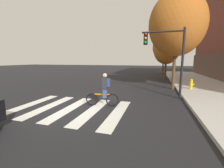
{
  "coord_description": "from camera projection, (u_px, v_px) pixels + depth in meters",
  "views": [
    {
      "loc": [
        3.78,
        -6.07,
        2.33
      ],
      "look_at": [
        1.77,
        0.81,
        1.17
      ],
      "focal_mm": 23.6,
      "sensor_mm": 36.0,
      "label": 1
    }
  ],
  "objects": [
    {
      "name": "ground_plane",
      "position": [
        72.0,
        109.0,
        7.17
      ],
      "size": [
        120.0,
        120.0,
        0.0
      ],
      "primitive_type": "plane",
      "color": "black"
    },
    {
      "name": "crosswalk_stripes",
      "position": [
        70.0,
        108.0,
        7.21
      ],
      "size": [
        5.34,
        3.8,
        0.01
      ],
      "color": "silver",
      "rests_on": "ground"
    },
    {
      "name": "cyclist",
      "position": [
        104.0,
        90.0,
        7.46
      ],
      "size": [
        1.7,
        0.39,
        1.69
      ],
      "color": "black",
      "rests_on": "ground"
    },
    {
      "name": "traffic_light_near",
      "position": [
        168.0,
        51.0,
        8.78
      ],
      "size": [
        2.47,
        0.28,
        4.2
      ],
      "color": "black",
      "rests_on": "ground"
    },
    {
      "name": "fire_hydrant",
      "position": [
        191.0,
        84.0,
        11.22
      ],
      "size": [
        0.33,
        0.22,
        0.78
      ],
      "color": "gold",
      "rests_on": "sidewalk"
    },
    {
      "name": "street_tree_near",
      "position": [
        177.0,
        24.0,
        11.15
      ],
      "size": [
        4.17,
        4.17,
        7.42
      ],
      "color": "#4C3823",
      "rests_on": "ground"
    },
    {
      "name": "street_tree_mid",
      "position": [
        167.0,
        50.0,
        17.4
      ],
      "size": [
        2.95,
        2.95,
        5.24
      ],
      "color": "#4C3823",
      "rests_on": "ground"
    },
    {
      "name": "street_tree_far",
      "position": [
        164.0,
        47.0,
        24.9
      ],
      "size": [
        3.75,
        3.75,
        6.67
      ],
      "color": "#4C3823",
      "rests_on": "ground"
    }
  ]
}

